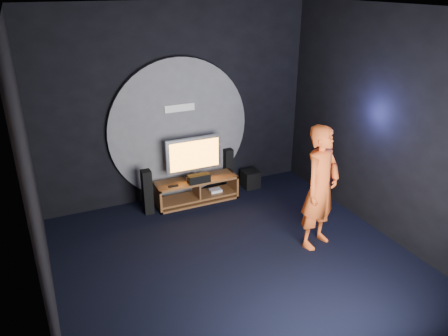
{
  "coord_description": "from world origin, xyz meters",
  "views": [
    {
      "loc": [
        -2.38,
        -4.72,
        3.81
      ],
      "look_at": [
        0.25,
        1.05,
        1.05
      ],
      "focal_mm": 35.0,
      "sensor_mm": 36.0,
      "label": 1
    }
  ],
  "objects_px": {
    "player": "(321,188)",
    "tower_speaker_left": "(147,192)",
    "media_console": "(197,192)",
    "tower_speaker_right": "(228,168)",
    "tv": "(194,156)",
    "subwoofer": "(250,179)"
  },
  "relations": [
    {
      "from": "tv",
      "to": "subwoofer",
      "type": "bearing_deg",
      "value": 2.91
    },
    {
      "from": "media_console",
      "to": "player",
      "type": "distance_m",
      "value": 2.51
    },
    {
      "from": "media_console",
      "to": "player",
      "type": "bearing_deg",
      "value": -60.45
    },
    {
      "from": "tower_speaker_right",
      "to": "subwoofer",
      "type": "height_order",
      "value": "tower_speaker_right"
    },
    {
      "from": "player",
      "to": "tv",
      "type": "bearing_deg",
      "value": 97.82
    },
    {
      "from": "player",
      "to": "tower_speaker_left",
      "type": "bearing_deg",
      "value": 115.11
    },
    {
      "from": "tower_speaker_left",
      "to": "player",
      "type": "xyz_separation_m",
      "value": [
        2.11,
        -2.03,
        0.56
      ]
    },
    {
      "from": "media_console",
      "to": "tv",
      "type": "relative_size",
      "value": 1.46
    },
    {
      "from": "media_console",
      "to": "player",
      "type": "relative_size",
      "value": 0.79
    },
    {
      "from": "media_console",
      "to": "subwoofer",
      "type": "xyz_separation_m",
      "value": [
        1.19,
        0.13,
        -0.02
      ]
    },
    {
      "from": "tower_speaker_left",
      "to": "tower_speaker_right",
      "type": "distance_m",
      "value": 1.74
    },
    {
      "from": "tower_speaker_right",
      "to": "subwoofer",
      "type": "xyz_separation_m",
      "value": [
        0.41,
        -0.17,
        -0.23
      ]
    },
    {
      "from": "media_console",
      "to": "subwoofer",
      "type": "relative_size",
      "value": 4.46
    },
    {
      "from": "tv",
      "to": "player",
      "type": "distance_m",
      "value": 2.45
    },
    {
      "from": "subwoofer",
      "to": "media_console",
      "type": "bearing_deg",
      "value": -173.85
    },
    {
      "from": "subwoofer",
      "to": "player",
      "type": "bearing_deg",
      "value": -90.17
    },
    {
      "from": "tower_speaker_left",
      "to": "subwoofer",
      "type": "relative_size",
      "value": 2.38
    },
    {
      "from": "subwoofer",
      "to": "player",
      "type": "relative_size",
      "value": 0.18
    },
    {
      "from": "media_console",
      "to": "tower_speaker_right",
      "type": "bearing_deg",
      "value": 21.2
    },
    {
      "from": "tower_speaker_right",
      "to": "player",
      "type": "distance_m",
      "value": 2.48
    },
    {
      "from": "tv",
      "to": "tower_speaker_right",
      "type": "distance_m",
      "value": 0.94
    },
    {
      "from": "tv",
      "to": "tower_speaker_left",
      "type": "height_order",
      "value": "tv"
    }
  ]
}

